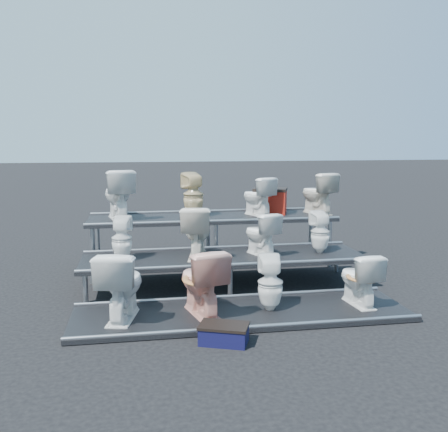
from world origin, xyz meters
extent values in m
plane|color=black|center=(0.00, 0.00, 0.00)|extent=(80.00, 80.00, 0.00)
cube|color=black|center=(0.00, -1.30, 0.03)|extent=(4.20, 1.20, 0.06)
cube|color=black|center=(0.00, 0.00, 0.23)|extent=(4.20, 1.20, 0.46)
cube|color=black|center=(0.00, 1.30, 0.43)|extent=(4.20, 1.20, 0.86)
imported|color=white|center=(-1.47, -1.30, 0.48)|extent=(0.64, 0.91, 0.85)
imported|color=#E19D8B|center=(-0.51, -1.30, 0.48)|extent=(0.65, 0.90, 0.83)
imported|color=white|center=(0.36, -1.30, 0.41)|extent=(0.35, 0.36, 0.70)
imported|color=white|center=(1.55, -1.30, 0.41)|extent=(0.45, 0.71, 0.70)
imported|color=white|center=(-1.49, 0.00, 0.78)|extent=(0.33, 0.34, 0.64)
imported|color=silver|center=(-0.41, 0.00, 0.85)|extent=(0.56, 0.82, 0.77)
imported|color=white|center=(0.55, 0.00, 0.79)|extent=(0.56, 0.72, 0.65)
imported|color=white|center=(1.50, 0.00, 0.78)|extent=(0.31, 0.32, 0.64)
imported|color=white|center=(-1.58, 1.30, 1.28)|extent=(0.63, 0.90, 0.83)
imported|color=#CDB785|center=(-0.32, 1.30, 1.24)|extent=(0.44, 0.45, 0.77)
imported|color=white|center=(0.81, 1.30, 1.20)|extent=(0.62, 0.76, 0.68)
imported|color=silver|center=(1.92, 1.30, 1.23)|extent=(0.60, 0.81, 0.74)
cube|color=maroon|center=(1.09, 1.49, 1.06)|extent=(0.69, 0.62, 0.41)
cube|color=black|center=(-0.37, -2.10, 0.09)|extent=(0.58, 0.47, 0.18)
camera|label=1|loc=(-1.23, -7.17, 2.21)|focal=40.00mm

